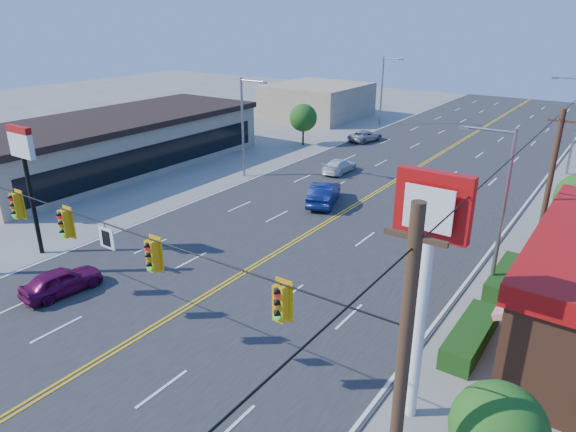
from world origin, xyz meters
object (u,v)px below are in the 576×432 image
Objects in this scene: car_silver at (366,136)px; car_blue at (324,194)px; car_white at (339,167)px; signal_span at (85,244)px; car_magenta at (62,282)px; pizza_hut_sign at (25,164)px; kfc_pylon at (428,251)px.

car_blue is at bearing 120.25° from car_silver.
car_white is at bearing -88.23° from car_blue.
signal_span is 6.47× the size of car_magenta.
car_blue is 20.08m from car_silver.
pizza_hut_sign is 1.74× the size of car_white.
car_magenta is (-5.73, 2.00, -4.24)m from signal_span.
signal_span is 11.87m from kfc_pylon.
signal_span reaches higher than car_silver.
car_magenta is at bearing 87.55° from car_white.
car_silver is at bearing 101.92° from signal_span.
signal_span is at bearing -160.22° from kfc_pylon.
car_magenta is 25.29m from car_white.
kfc_pylon is 1.24× the size of pizza_hut_sign.
car_white is (-15.92, 23.28, -5.47)m from kfc_pylon.
car_magenta is 37.05m from car_silver.
car_white is at bearing -85.41° from car_magenta.
car_blue is 1.19× the size of car_white.
kfc_pylon is 17.80m from car_magenta.
pizza_hut_sign is 1.82× the size of car_magenta.
car_blue reaches higher than car_white.
kfc_pylon is at bearing 109.53° from car_blue.
pizza_hut_sign is 1.66× the size of car_silver.
pizza_hut_sign is 1.47× the size of car_blue.
car_magenta is 0.95× the size of car_white.
signal_span is 40.06m from car_silver.
car_blue reaches higher than car_magenta.
car_magenta is 0.80× the size of car_blue.
pizza_hut_sign reaches higher than car_silver.
car_magenta is 0.91× the size of car_silver.
car_blue is (-1.90, 19.92, -4.12)m from signal_span.
kfc_pylon is at bearing 19.78° from signal_span.
car_magenta reaches higher than car_silver.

